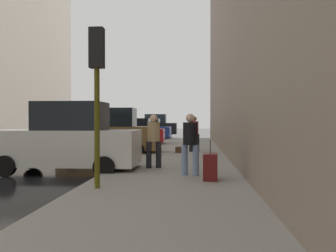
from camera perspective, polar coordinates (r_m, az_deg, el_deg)
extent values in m
cube|color=gray|center=(11.87, 0.73, -6.87)|extent=(4.00, 40.00, 0.15)
cube|color=silver|center=(12.30, -15.37, -3.14)|extent=(4.63, 1.91, 1.10)
cube|color=black|center=(12.20, -14.51, 1.43)|extent=(2.09, 1.60, 0.90)
cylinder|color=black|center=(13.76, -19.89, -4.82)|extent=(0.64, 0.23, 0.64)
cylinder|color=black|center=(12.12, -23.56, -5.62)|extent=(0.64, 0.23, 0.64)
cylinder|color=black|center=(12.80, -7.60, -5.21)|extent=(0.64, 0.23, 0.64)
cylinder|color=black|center=(11.02, -9.69, -6.21)|extent=(0.64, 0.23, 0.64)
cube|color=brown|center=(18.10, -8.98, -1.82)|extent=(4.64, 1.93, 1.10)
cube|color=black|center=(18.04, -8.36, 1.29)|extent=(2.10, 1.61, 0.90)
cylinder|color=black|center=(19.38, -12.74, -3.13)|extent=(0.64, 0.23, 0.64)
cylinder|color=black|center=(17.62, -14.36, -3.54)|extent=(0.64, 0.23, 0.64)
cylinder|color=black|center=(18.80, -3.92, -3.23)|extent=(0.64, 0.23, 0.64)
cylinder|color=black|center=(16.98, -4.66, -3.68)|extent=(0.64, 0.23, 0.64)
cube|color=#B2191E|center=(24.55, -5.51, -1.39)|extent=(4.22, 1.90, 0.84)
cube|color=black|center=(24.50, -5.05, 0.36)|extent=(1.91, 1.59, 0.70)
cylinder|color=black|center=(25.71, -8.20, -2.11)|extent=(0.64, 0.23, 0.64)
cylinder|color=black|center=(23.92, -9.08, -2.35)|extent=(0.64, 0.23, 0.64)
cylinder|color=black|center=(25.31, -2.13, -2.15)|extent=(0.64, 0.23, 0.64)
cylinder|color=black|center=(23.48, -2.55, -2.40)|extent=(0.64, 0.23, 0.64)
cube|color=navy|center=(31.09, -3.47, -0.89)|extent=(4.23, 1.91, 0.84)
cube|color=black|center=(31.05, -3.11, 0.49)|extent=(1.91, 1.59, 0.70)
cylinder|color=black|center=(32.24, -5.63, -1.49)|extent=(0.64, 0.23, 0.64)
cylinder|color=black|center=(30.43, -6.27, -1.64)|extent=(0.64, 0.23, 0.64)
cylinder|color=black|center=(31.85, -0.80, -1.52)|extent=(0.64, 0.23, 0.64)
cylinder|color=black|center=(30.02, -1.15, -1.67)|extent=(0.64, 0.23, 0.64)
cube|color=black|center=(37.50, -2.17, -0.38)|extent=(4.62, 1.89, 1.10)
cube|color=black|center=(37.47, -1.87, 1.12)|extent=(2.09, 1.59, 0.90)
cylinder|color=black|center=(38.61, -4.25, -1.09)|extent=(0.64, 0.23, 0.64)
cylinder|color=black|center=(36.79, -4.63, -1.19)|extent=(0.64, 0.23, 0.64)
cylinder|color=black|center=(38.32, 0.19, -1.10)|extent=(0.64, 0.23, 0.64)
cylinder|color=black|center=(36.48, 0.02, -1.20)|extent=(0.64, 0.23, 0.64)
cylinder|color=red|center=(19.47, -2.53, -2.78)|extent=(0.22, 0.22, 0.55)
sphere|color=red|center=(19.45, -2.53, -1.81)|extent=(0.20, 0.20, 0.20)
cylinder|color=red|center=(19.49, -3.00, -2.69)|extent=(0.10, 0.09, 0.09)
cylinder|color=red|center=(19.45, -2.06, -2.70)|extent=(0.10, 0.09, 0.09)
cylinder|color=#514C0F|center=(8.54, -10.77, 2.67)|extent=(0.12, 0.12, 3.60)
cube|color=black|center=(8.69, -10.80, 11.61)|extent=(0.32, 0.24, 0.90)
sphere|color=red|center=(8.87, -10.58, 13.23)|extent=(0.14, 0.14, 0.14)
sphere|color=yellow|center=(8.81, -10.58, 11.46)|extent=(0.14, 0.14, 0.14)
sphere|color=green|center=(8.77, -10.57, 9.66)|extent=(0.14, 0.14, 0.14)
cylinder|color=#728CB2|center=(10.38, 4.26, -5.22)|extent=(0.22, 0.22, 0.85)
cylinder|color=#728CB2|center=(10.45, 2.54, -5.18)|extent=(0.22, 0.22, 0.85)
cylinder|color=black|center=(10.36, 3.41, -1.16)|extent=(0.48, 0.48, 0.62)
sphere|color=beige|center=(10.36, 3.41, 1.22)|extent=(0.24, 0.24, 0.24)
cylinder|color=black|center=(18.21, 4.53, -2.56)|extent=(0.19, 0.19, 0.85)
cylinder|color=black|center=(18.19, 3.53, -2.57)|extent=(0.19, 0.19, 0.85)
cylinder|color=#A51E23|center=(18.17, 4.03, -0.25)|extent=(0.43, 0.43, 0.62)
sphere|color=#997051|center=(18.17, 4.03, 1.10)|extent=(0.24, 0.24, 0.24)
cylinder|color=black|center=(12.00, -2.95, -4.38)|extent=(0.23, 0.23, 0.85)
cylinder|color=black|center=(12.06, -1.44, -4.36)|extent=(0.23, 0.23, 0.85)
cylinder|color=tan|center=(11.99, -2.20, -0.87)|extent=(0.50, 0.50, 0.62)
sphere|color=beige|center=(11.98, -2.20, 1.19)|extent=(0.24, 0.24, 0.24)
cube|color=#591414|center=(9.66, 6.45, -6.19)|extent=(0.38, 0.58, 0.68)
cylinder|color=#333333|center=(9.61, 6.46, -3.12)|extent=(0.02, 0.02, 0.36)
cube|color=#472D19|center=(17.59, 1.66, -3.62)|extent=(0.32, 0.44, 0.28)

